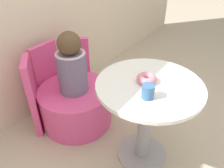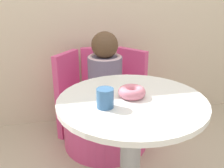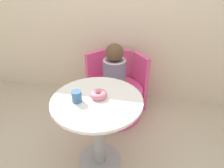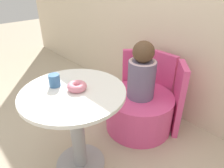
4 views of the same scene
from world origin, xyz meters
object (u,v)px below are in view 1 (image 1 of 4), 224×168
Objects in this scene: round_table at (147,108)px; cup at (148,91)px; tub_chair at (76,105)px; child_figure at (71,65)px; donut at (147,79)px.

cup is at bearing -158.36° from round_table.
round_table reaches higher than tub_chair.
child_figure is (0.00, 0.69, 0.11)m from round_table.
round_table is 0.28m from cup.
cup is (-0.13, -0.05, 0.24)m from round_table.
round_table is 0.76m from tub_chair.
cup reaches higher than donut.
cup is (-0.14, -0.74, 0.55)m from tub_chair.
donut is at bearing -89.70° from tub_chair.
round_table is 1.08× the size of tub_chair.
tub_chair is at bearing 89.72° from round_table.
tub_chair is at bearing 90.30° from donut.
round_table is at bearing -90.28° from tub_chair.
round_table is at bearing -105.59° from donut.
donut is at bearing 74.41° from round_table.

